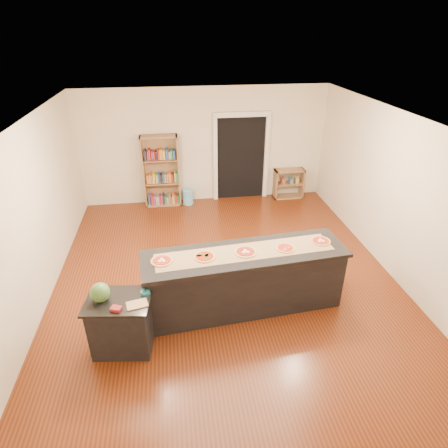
{
  "coord_description": "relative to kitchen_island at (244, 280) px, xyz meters",
  "views": [
    {
      "loc": [
        -0.81,
        -5.42,
        4.07
      ],
      "look_at": [
        0.0,
        0.2,
        1.0
      ],
      "focal_mm": 30.0,
      "sensor_mm": 36.0,
      "label": 1
    }
  ],
  "objects": [
    {
      "name": "room",
      "position": [
        -0.18,
        0.78,
        0.88
      ],
      "size": [
        6.0,
        7.0,
        2.8
      ],
      "color": "#ECE3C6",
      "rests_on": "ground"
    },
    {
      "name": "doorway",
      "position": [
        0.72,
        4.24,
        0.69
      ],
      "size": [
        1.4,
        0.09,
        2.21
      ],
      "color": "black",
      "rests_on": "room"
    },
    {
      "name": "kitchen_island",
      "position": [
        0.0,
        0.0,
        0.0
      ],
      "size": [
        3.11,
        0.84,
        1.03
      ],
      "rotation": [
        0.0,
        0.0,
        0.09
      ],
      "color": "black",
      "rests_on": "ground"
    },
    {
      "name": "side_counter",
      "position": [
        -1.83,
        -0.62,
        -0.09
      ],
      "size": [
        0.85,
        0.62,
        0.84
      ],
      "rotation": [
        0.0,
        0.0,
        -0.13
      ],
      "color": "black",
      "rests_on": "ground"
    },
    {
      "name": "bookshelf",
      "position": [
        -1.27,
        4.07,
        0.36
      ],
      "size": [
        0.88,
        0.31,
        1.76
      ],
      "primitive_type": "cube",
      "color": "#936C47",
      "rests_on": "ground"
    },
    {
      "name": "low_shelf",
      "position": [
        1.96,
        4.07,
        -0.14
      ],
      "size": [
        0.76,
        0.33,
        0.76
      ],
      "primitive_type": "cube",
      "color": "#936C47",
      "rests_on": "ground"
    },
    {
      "name": "waste_bin",
      "position": [
        -0.66,
        4.02,
        -0.33
      ],
      "size": [
        0.26,
        0.26,
        0.38
      ],
      "primitive_type": "cylinder",
      "color": "#69B6EA",
      "rests_on": "ground"
    },
    {
      "name": "kraft_paper",
      "position": [
        -0.0,
        0.01,
        0.51
      ],
      "size": [
        2.73,
        0.72,
        0.0
      ],
      "primitive_type": "cube",
      "rotation": [
        0.0,
        0.0,
        0.09
      ],
      "color": "#8B6847",
      "rests_on": "kitchen_island"
    },
    {
      "name": "watermelon",
      "position": [
        -2.04,
        -0.59,
        0.46
      ],
      "size": [
        0.26,
        0.26,
        0.26
      ],
      "primitive_type": "sphere",
      "color": "#144214",
      "rests_on": "side_counter"
    },
    {
      "name": "cutting_board",
      "position": [
        -1.57,
        -0.76,
        0.34
      ],
      "size": [
        0.3,
        0.23,
        0.02
      ],
      "primitive_type": "cube",
      "rotation": [
        0.0,
        0.0,
        0.22
      ],
      "color": "tan",
      "rests_on": "side_counter"
    },
    {
      "name": "package_red",
      "position": [
        -1.83,
        -0.82,
        0.35
      ],
      "size": [
        0.16,
        0.14,
        0.05
      ],
      "primitive_type": "cube",
      "rotation": [
        0.0,
        0.0,
        -0.37
      ],
      "color": "maroon",
      "rests_on": "side_counter"
    },
    {
      "name": "package_teal",
      "position": [
        -1.47,
        -0.55,
        0.35
      ],
      "size": [
        0.13,
        0.13,
        0.05
      ],
      "primitive_type": "cylinder",
      "color": "#195966",
      "rests_on": "side_counter"
    },
    {
      "name": "pizza_a",
      "position": [
        -1.24,
        -0.07,
        0.52
      ],
      "size": [
        0.33,
        0.33,
        0.02
      ],
      "color": "tan",
      "rests_on": "kitchen_island"
    },
    {
      "name": "pizza_b",
      "position": [
        -0.62,
        -0.05,
        0.52
      ],
      "size": [
        0.34,
        0.34,
        0.02
      ],
      "color": "tan",
      "rests_on": "kitchen_island"
    },
    {
      "name": "pizza_c",
      "position": [
        0.0,
        -0.01,
        0.52
      ],
      "size": [
        0.35,
        0.35,
        0.02
      ],
      "color": "tan",
      "rests_on": "kitchen_island"
    },
    {
      "name": "pizza_d",
      "position": [
        0.62,
        0.01,
        0.52
      ],
      "size": [
        0.29,
        0.29,
        0.02
      ],
      "color": "tan",
      "rests_on": "kitchen_island"
    },
    {
      "name": "pizza_e",
      "position": [
        1.23,
        0.14,
        0.52
      ],
      "size": [
        0.32,
        0.32,
        0.02
      ],
      "color": "tan",
      "rests_on": "kitchen_island"
    }
  ]
}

